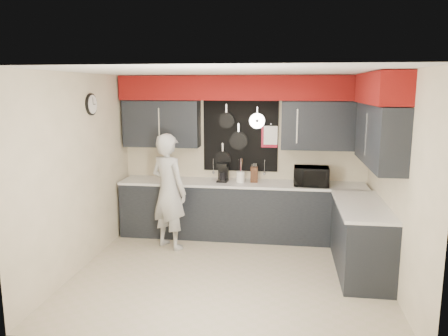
% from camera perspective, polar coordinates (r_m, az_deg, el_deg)
% --- Properties ---
extents(ground, '(4.00, 4.00, 0.00)m').
position_cam_1_polar(ground, '(5.90, 0.75, -13.64)').
color(ground, '#BBAB91').
rests_on(ground, ground).
extents(back_wall_assembly, '(4.00, 0.36, 2.60)m').
position_cam_1_polar(back_wall_assembly, '(6.98, 2.58, 7.19)').
color(back_wall_assembly, beige).
rests_on(back_wall_assembly, ground).
extents(right_wall_assembly, '(0.36, 3.50, 2.60)m').
position_cam_1_polar(right_wall_assembly, '(5.74, 19.92, 5.19)').
color(right_wall_assembly, beige).
rests_on(right_wall_assembly, ground).
extents(left_wall_assembly, '(0.05, 3.50, 2.60)m').
position_cam_1_polar(left_wall_assembly, '(6.08, -18.17, -0.23)').
color(left_wall_assembly, beige).
rests_on(left_wall_assembly, ground).
extents(base_cabinets, '(3.95, 2.20, 0.92)m').
position_cam_1_polar(base_cabinets, '(6.76, 6.16, -6.37)').
color(base_cabinets, black).
rests_on(base_cabinets, ground).
extents(microwave, '(0.54, 0.37, 0.29)m').
position_cam_1_polar(microwave, '(6.83, 11.31, -1.06)').
color(microwave, black).
rests_on(microwave, base_cabinets).
extents(knife_block, '(0.11, 0.11, 0.25)m').
position_cam_1_polar(knife_block, '(6.96, 3.96, -0.86)').
color(knife_block, '#371E11').
rests_on(knife_block, base_cabinets).
extents(utensil_crock, '(0.14, 0.14, 0.17)m').
position_cam_1_polar(utensil_crock, '(6.96, 2.16, -1.15)').
color(utensil_crock, white).
rests_on(utensil_crock, base_cabinets).
extents(coffee_maker, '(0.18, 0.21, 0.30)m').
position_cam_1_polar(coffee_maker, '(7.00, -0.15, -0.49)').
color(coffee_maker, black).
rests_on(coffee_maker, base_cabinets).
extents(person, '(0.76, 0.68, 1.75)m').
position_cam_1_polar(person, '(6.60, -7.22, -3.05)').
color(person, '#BCBBB9').
rests_on(person, ground).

